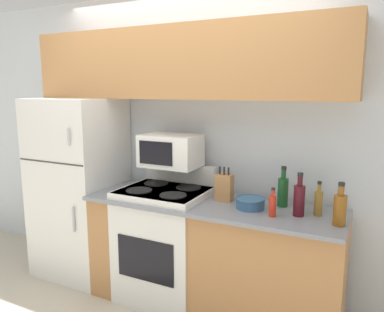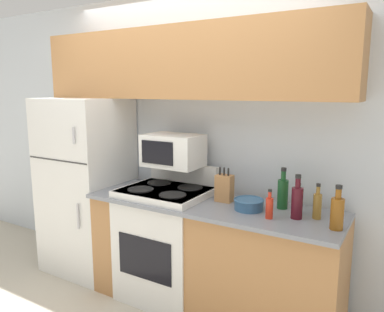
% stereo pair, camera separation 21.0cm
% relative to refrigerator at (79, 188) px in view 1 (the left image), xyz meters
% --- Properties ---
extents(wall_back, '(8.00, 0.05, 2.55)m').
position_rel_refrigerator_xyz_m(wall_back, '(0.99, 0.35, 0.45)').
color(wall_back, silver).
rests_on(wall_back, ground_plane).
extents(lower_cabinets, '(1.97, 0.63, 0.88)m').
position_rel_refrigerator_xyz_m(lower_cabinets, '(1.36, -0.03, -0.38)').
color(lower_cabinets, '#B27A47').
rests_on(lower_cabinets, ground_plane).
extents(refrigerator, '(0.75, 0.66, 1.65)m').
position_rel_refrigerator_xyz_m(refrigerator, '(0.00, 0.00, 0.00)').
color(refrigerator, white).
rests_on(refrigerator, ground_plane).
extents(upper_cabinets, '(2.72, 0.34, 0.57)m').
position_rel_refrigerator_xyz_m(upper_cabinets, '(0.99, 0.16, 1.11)').
color(upper_cabinets, '#B27A47').
rests_on(upper_cabinets, refrigerator).
extents(stove, '(0.69, 0.61, 1.09)m').
position_rel_refrigerator_xyz_m(stove, '(0.95, -0.04, -0.34)').
color(stove, white).
rests_on(stove, ground_plane).
extents(microwave, '(0.47, 0.32, 0.27)m').
position_rel_refrigerator_xyz_m(microwave, '(0.94, 0.09, 0.41)').
color(microwave, white).
rests_on(microwave, stove).
extents(knife_block, '(0.13, 0.09, 0.27)m').
position_rel_refrigerator_xyz_m(knife_block, '(1.43, 0.05, 0.16)').
color(knife_block, '#B27A47').
rests_on(knife_block, lower_cabinets).
extents(bowl, '(0.22, 0.22, 0.08)m').
position_rel_refrigerator_xyz_m(bowl, '(1.67, -0.04, 0.10)').
color(bowl, '#335B84').
rests_on(bowl, lower_cabinets).
extents(bottle_wine_red, '(0.08, 0.08, 0.30)m').
position_rel_refrigerator_xyz_m(bottle_wine_red, '(2.02, -0.05, 0.17)').
color(bottle_wine_red, '#470F19').
rests_on(bottle_wine_red, lower_cabinets).
extents(bottle_hot_sauce, '(0.05, 0.05, 0.20)m').
position_rel_refrigerator_xyz_m(bottle_hot_sauce, '(1.86, -0.15, 0.13)').
color(bottle_hot_sauce, red).
rests_on(bottle_hot_sauce, lower_cabinets).
extents(bottle_wine_green, '(0.08, 0.08, 0.30)m').
position_rel_refrigerator_xyz_m(bottle_wine_green, '(1.87, 0.11, 0.17)').
color(bottle_wine_green, '#194C23').
rests_on(bottle_wine_green, lower_cabinets).
extents(bottle_whiskey, '(0.08, 0.08, 0.28)m').
position_rel_refrigerator_xyz_m(bottle_whiskey, '(2.28, -0.12, 0.16)').
color(bottle_whiskey, brown).
rests_on(bottle_whiskey, lower_cabinets).
extents(bottle_vinegar, '(0.06, 0.06, 0.24)m').
position_rel_refrigerator_xyz_m(bottle_vinegar, '(2.14, 0.01, 0.15)').
color(bottle_vinegar, olive).
rests_on(bottle_vinegar, lower_cabinets).
extents(bottle_cooking_spray, '(0.06, 0.06, 0.22)m').
position_rel_refrigerator_xyz_m(bottle_cooking_spray, '(2.00, 0.04, 0.14)').
color(bottle_cooking_spray, gold).
rests_on(bottle_cooking_spray, lower_cabinets).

